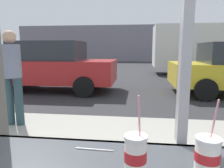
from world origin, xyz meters
TOP-DOWN VIEW (x-y plane):
  - ground_plane at (0.00, 8.00)m, footprint 60.00×60.00m
  - sidewalk_strip at (0.00, 1.60)m, footprint 16.00×2.80m
  - building_facade_far at (0.00, 23.46)m, footprint 28.00×1.20m
  - soda_cup_left at (0.04, -0.22)m, footprint 0.10×0.10m
  - soda_cup_right at (-0.24, -0.27)m, footprint 0.09×0.09m
  - loose_straw at (-0.44, -0.08)m, footprint 0.19×0.01m
  - parked_car_red at (-3.22, 6.05)m, footprint 4.37×2.00m
  - box_truck at (3.76, 11.53)m, footprint 6.42×2.44m
  - pedestrian at (-2.36, 2.35)m, footprint 0.32×0.32m

SIDE VIEW (x-z plane):
  - ground_plane at x=0.00m, z-range 0.00..0.00m
  - sidewalk_strip at x=0.00m, z-range 0.00..0.14m
  - parked_car_red at x=-3.22m, z-range 0.02..1.72m
  - loose_straw at x=-0.44m, z-range 0.98..0.99m
  - soda_cup_left at x=0.04m, z-range 0.91..1.22m
  - soda_cup_right at x=-0.24m, z-range 0.91..1.23m
  - pedestrian at x=-2.36m, z-range 0.26..1.89m
  - box_truck at x=3.76m, z-range 0.15..2.88m
  - building_facade_far at x=0.00m, z-range 0.00..4.00m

